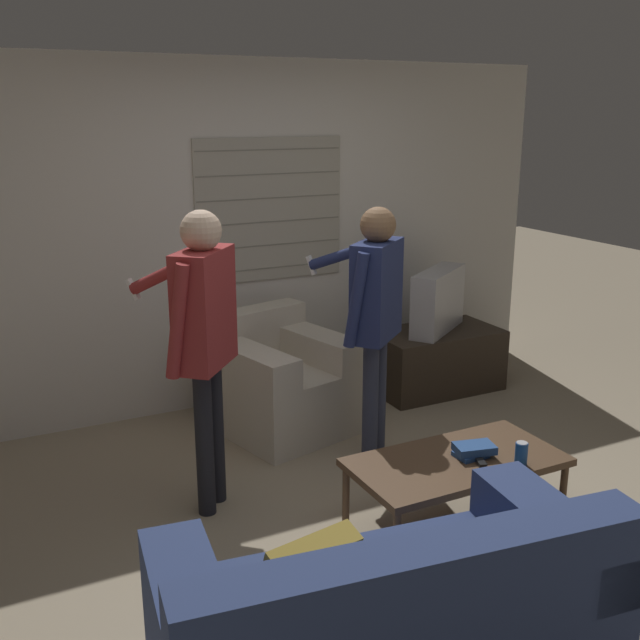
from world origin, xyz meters
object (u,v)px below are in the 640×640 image
Objects in this scene: armchair_beige at (279,382)px; soda_can at (521,454)px; tv at (438,301)px; coffee_table at (456,465)px; person_right_standing at (375,303)px; person_left_standing at (203,325)px; couch_blue at (387,629)px; spare_remote at (480,461)px; book_stack at (473,450)px.

soda_can is (0.58, -1.83, 0.11)m from armchair_beige.
tv is at bearing 66.69° from soda_can.
coffee_table is 1.13m from person_right_standing.
person_left_standing is (-2.23, -0.97, 0.34)m from tv.
tv is at bearing -25.12° from person_left_standing.
person_left_standing is 13.44× the size of soda_can.
tv is (2.11, 2.68, 0.41)m from couch_blue.
coffee_table is at bearing 148.55° from spare_remote.
tv reaches higher than soda_can.
armchair_beige is at bearing 75.01° from person_right_standing.
tv is at bearing 81.76° from spare_remote.
soda_can is (0.25, -1.11, -0.59)m from person_right_standing.
person_left_standing reaches higher than coffee_table.
person_left_standing is 1.04× the size of person_right_standing.
couch_blue reaches higher than spare_remote.
person_left_standing is 7.14× the size of book_stack.
tv is 2.46m from person_left_standing.
couch_blue reaches higher than armchair_beige.
armchair_beige is 4.41× the size of book_stack.
armchair_beige is 1.93m from soda_can.
spare_remote reaches higher than coffee_table.
person_left_standing is at bearing 146.85° from book_stack.
book_stack is (-1.01, -1.77, -0.31)m from tv.
coffee_table is (0.32, -1.63, 0.01)m from armchair_beige.
soda_can is 0.93× the size of spare_remote.
book_stack is at bearing 90.58° from armchair_beige.
book_stack is at bearing 97.34° from spare_remote.
tv reaches higher than book_stack.
tv is at bearing 60.34° from book_stack.
spare_remote is (1.20, -0.88, -0.68)m from person_left_standing.
armchair_beige is 8.31× the size of soda_can.
person_left_standing reaches higher than book_stack.
couch_blue reaches higher than soda_can.
couch_blue is 1.37m from coffee_table.
book_stack is (0.42, -1.64, 0.09)m from armchair_beige.
tv is 0.42× the size of person_right_standing.
coffee_table is at bearing 87.52° from armchair_beige.
person_left_standing reaches higher than tv.
couch_blue reaches higher than book_stack.
couch_blue is 7.47× the size of book_stack.
couch_blue is 14.06× the size of soda_can.
coffee_table is at bearing -83.43° from person_left_standing.
person_left_standing is 1.14m from person_right_standing.
couch_blue is at bearing -121.69° from spare_remote.
tv is at bearing 57.82° from coffee_table.
tv reaches higher than coffee_table.
person_right_standing is 1.11m from book_stack.
coffee_table is at bearing 22.91° from tv.
person_right_standing reaches higher than spare_remote.
person_right_standing is 1.28m from soda_can.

